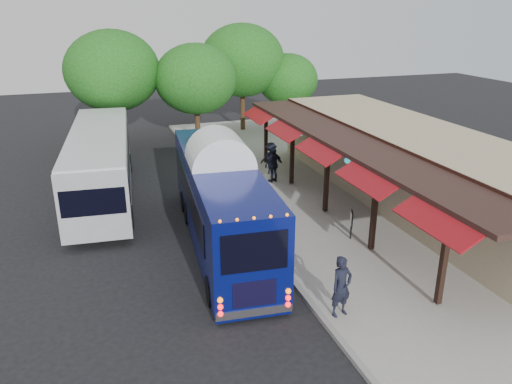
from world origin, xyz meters
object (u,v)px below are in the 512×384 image
object	(u,v)px
ped_a	(341,287)
sign_board	(352,220)
ped_c	(274,165)
ped_d	(271,158)
coach_bus	(221,197)
ped_b	(267,208)
city_bus	(101,161)

from	to	relation	value
ped_a	sign_board	xyz separation A→B (m)	(2.93, 4.63, -0.18)
ped_c	ped_d	xyz separation A→B (m)	(0.36, 1.39, -0.07)
coach_bus	ped_a	size ratio (longest dim) A/B	5.93
ped_b	ped_c	xyz separation A→B (m)	(2.29, 5.23, 0.16)
coach_bus	ped_a	world-z (taller)	coach_bus
ped_c	sign_board	size ratio (longest dim) A/B	1.63
city_bus	ped_a	size ratio (longest dim) A/B	6.42
ped_b	ped_d	distance (m)	7.13
coach_bus	city_bus	bearing A→B (deg)	126.23
ped_a	ped_d	world-z (taller)	ped_a
ped_a	sign_board	bearing A→B (deg)	46.62
ped_a	sign_board	world-z (taller)	ped_a
ped_a	ped_d	size ratio (longest dim) A/B	1.09
coach_bus	ped_d	distance (m)	8.84
ped_b	ped_c	world-z (taller)	ped_c
coach_bus	sign_board	xyz separation A→B (m)	(4.98, -1.64, -1.02)
ped_b	sign_board	distance (m)	3.64
coach_bus	ped_b	xyz separation A→B (m)	(2.21, 0.72, -1.02)
ped_a	ped_d	distance (m)	13.89
city_bus	sign_board	xyz separation A→B (m)	(9.22, -8.67, -0.89)
city_bus	sign_board	world-z (taller)	city_bus
ped_a	ped_b	distance (m)	6.99
coach_bus	sign_board	world-z (taller)	coach_bus
coach_bus	ped_c	xyz separation A→B (m)	(4.49, 5.95, -0.86)
city_bus	ped_d	xyz separation A→B (m)	(9.09, 0.31, -0.80)
coach_bus	ped_d	size ratio (longest dim) A/B	6.49
ped_b	ped_d	world-z (taller)	ped_d
city_bus	ped_a	bearing A→B (deg)	-59.68
ped_a	ped_c	world-z (taller)	ped_a
coach_bus	ped_c	bearing A→B (deg)	58.05
ped_a	coach_bus	bearing A→B (deg)	97.05
ped_d	ped_a	bearing A→B (deg)	87.54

